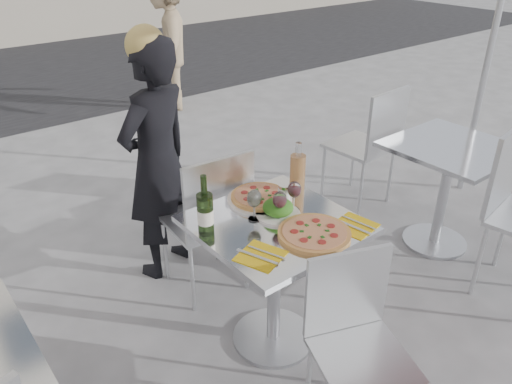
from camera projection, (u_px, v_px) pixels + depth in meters
ground at (273, 338)px, 2.73m from camera, size 80.00×80.00×0.00m
main_table at (275, 258)px, 2.48m from camera, size 0.72×0.72×0.75m
side_table_right at (448, 175)px, 3.30m from camera, size 0.72×0.72×0.75m
chair_far at (211, 214)px, 2.82m from camera, size 0.46×0.47×0.94m
chair_near at (355, 332)px, 2.09m from camera, size 0.49×0.50×0.83m
side_chair_rfar at (372, 139)px, 3.75m from camera, size 0.46×0.48×0.97m
woman_diner at (157, 163)px, 2.97m from camera, size 0.63×0.52×1.49m
pedestrian_b at (167, 41)px, 5.75m from camera, size 1.04×1.19×1.60m
pizza_near at (314, 233)px, 2.27m from camera, size 0.34×0.34×0.02m
pizza_far at (260, 197)px, 2.56m from camera, size 0.34×0.34×0.03m
salad_plate at (278, 209)px, 2.41m from camera, size 0.22×0.22×0.09m
wine_bottle at (205, 212)px, 2.24m from camera, size 0.07×0.08×0.29m
carafe at (297, 174)px, 2.57m from camera, size 0.08×0.08×0.29m
sugar_shaker at (284, 194)px, 2.51m from camera, size 0.06×0.06×0.11m
wineglass_white_a at (254, 200)px, 2.34m from camera, size 0.07×0.07×0.16m
wineglass_white_b at (255, 199)px, 2.35m from camera, size 0.07×0.07×0.16m
wineglass_red_a at (280, 201)px, 2.33m from camera, size 0.07×0.07×0.16m
wineglass_red_b at (294, 190)px, 2.43m from camera, size 0.07×0.07×0.16m
napkin_left at (261, 256)px, 2.13m from camera, size 0.23×0.23×0.01m
napkin_right at (354, 225)px, 2.34m from camera, size 0.21×0.21×0.01m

